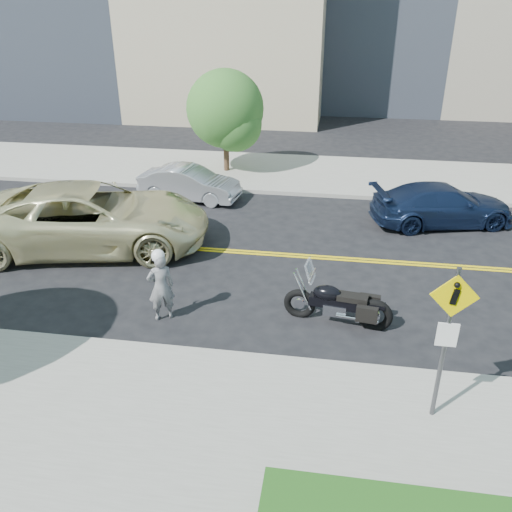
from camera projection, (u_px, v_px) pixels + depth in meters
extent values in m
plane|color=black|center=(256.00, 253.00, 16.02)|extent=(120.00, 120.00, 0.00)
cube|color=#9E9B91|center=(190.00, 439.00, 9.37)|extent=(60.00, 5.00, 0.15)
cube|color=#9E9B91|center=(283.00, 173.00, 22.61)|extent=(60.00, 5.00, 0.15)
cylinder|color=#4C4C51|center=(445.00, 346.00, 9.14)|extent=(0.08, 0.08, 3.00)
cube|color=#F9D800|center=(455.00, 296.00, 8.67)|extent=(0.78, 0.03, 0.78)
cube|color=white|center=(447.00, 335.00, 9.00)|extent=(0.35, 0.03, 0.45)
imported|color=#ACACB1|center=(161.00, 287.00, 12.53)|extent=(0.74, 0.65, 1.70)
sphere|color=white|center=(158.00, 256.00, 12.16)|extent=(0.31, 0.31, 0.31)
imported|color=beige|center=(91.00, 218.00, 15.96)|extent=(7.41, 4.51, 1.92)
imported|color=#B7BAC0|center=(189.00, 183.00, 19.77)|extent=(3.84, 1.80, 1.22)
imported|color=#172646|center=(442.00, 205.00, 17.70)|extent=(4.94, 2.99, 1.34)
cylinder|color=#382619|center=(226.00, 133.00, 21.99)|extent=(0.22, 0.22, 3.44)
sphere|color=#316B21|center=(225.00, 109.00, 21.56)|extent=(3.10, 3.10, 3.10)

